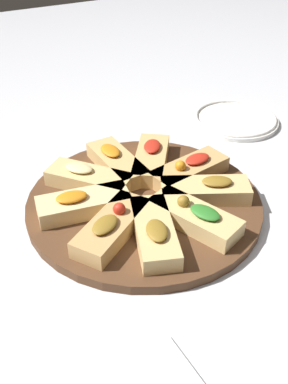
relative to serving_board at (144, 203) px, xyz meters
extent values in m
plane|color=silver|center=(0.00, 0.00, -0.01)|extent=(3.00, 3.00, 0.00)
cylinder|color=#51331E|center=(0.00, 0.00, 0.00)|extent=(0.43, 0.43, 0.02)
cube|color=tan|center=(-0.09, -0.06, 0.02)|extent=(0.17, 0.14, 0.03)
ellipsoid|color=olive|center=(-0.11, -0.07, 0.04)|extent=(0.06, 0.06, 0.01)
sphere|color=red|center=(-0.07, -0.05, 0.05)|extent=(0.02, 0.02, 0.02)
cube|color=#DBB775|center=(-0.04, -0.10, 0.02)|extent=(0.11, 0.17, 0.03)
ellipsoid|color=olive|center=(-0.04, -0.12, 0.04)|extent=(0.05, 0.06, 0.01)
cube|color=#DBB775|center=(0.04, -0.10, 0.02)|extent=(0.11, 0.17, 0.03)
ellipsoid|color=#2D7A28|center=(0.05, -0.12, 0.04)|extent=(0.05, 0.06, 0.01)
sphere|color=olive|center=(0.03, -0.08, 0.05)|extent=(0.02, 0.02, 0.02)
cube|color=#DBB775|center=(0.10, -0.05, 0.02)|extent=(0.17, 0.12, 0.03)
ellipsoid|color=olive|center=(0.12, -0.06, 0.04)|extent=(0.06, 0.05, 0.01)
cube|color=tan|center=(0.11, 0.02, 0.02)|extent=(0.17, 0.09, 0.03)
ellipsoid|color=red|center=(0.13, 0.02, 0.04)|extent=(0.06, 0.04, 0.01)
sphere|color=orange|center=(0.09, 0.01, 0.05)|extent=(0.02, 0.02, 0.02)
cube|color=tan|center=(0.06, 0.09, 0.02)|extent=(0.14, 0.16, 0.03)
ellipsoid|color=red|center=(0.08, 0.11, 0.04)|extent=(0.06, 0.06, 0.01)
cube|color=tan|center=(0.00, 0.11, 0.02)|extent=(0.07, 0.16, 0.03)
ellipsoid|color=orange|center=(-0.01, 0.13, 0.04)|extent=(0.04, 0.06, 0.01)
cube|color=#DBB775|center=(-0.07, 0.08, 0.02)|extent=(0.15, 0.16, 0.03)
ellipsoid|color=beige|center=(-0.08, 0.10, 0.04)|extent=(0.06, 0.06, 0.01)
cube|color=#E5C689|center=(-0.11, 0.02, 0.02)|extent=(0.17, 0.09, 0.03)
ellipsoid|color=orange|center=(-0.13, 0.02, 0.04)|extent=(0.06, 0.04, 0.01)
cylinder|color=white|center=(0.36, 0.19, 0.00)|extent=(0.21, 0.21, 0.01)
torus|color=white|center=(0.36, 0.19, 0.00)|extent=(0.20, 0.20, 0.01)
camera|label=1|loc=(-0.31, -0.57, 0.50)|focal=42.00mm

